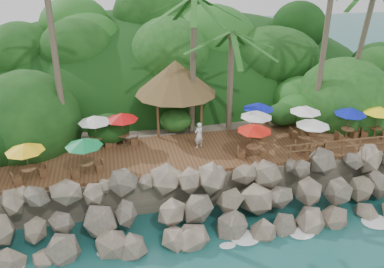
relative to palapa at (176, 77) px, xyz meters
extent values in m
plane|color=#19514F|center=(0.32, -9.68, -5.79)|extent=(140.00, 140.00, 0.00)
cube|color=gray|center=(0.32, 6.32, -4.74)|extent=(32.00, 25.20, 2.10)
ellipsoid|color=#143811|center=(0.32, 13.82, -5.79)|extent=(44.80, 28.00, 15.40)
cube|color=brown|center=(0.32, -3.68, -3.59)|extent=(26.00, 5.00, 0.20)
ellipsoid|color=white|center=(-8.68, -9.38, -5.76)|extent=(1.20, 0.80, 0.06)
ellipsoid|color=white|center=(-5.68, -9.38, -5.76)|extent=(1.20, 0.80, 0.06)
ellipsoid|color=white|center=(-2.68, -9.38, -5.76)|extent=(1.20, 0.80, 0.06)
ellipsoid|color=white|center=(0.32, -9.38, -5.76)|extent=(1.20, 0.80, 0.06)
ellipsoid|color=white|center=(3.32, -9.38, -5.76)|extent=(1.20, 0.80, 0.06)
ellipsoid|color=white|center=(6.32, -9.38, -5.76)|extent=(1.20, 0.80, 0.06)
ellipsoid|color=white|center=(9.32, -9.38, -5.76)|extent=(1.20, 0.80, 0.06)
cylinder|color=brown|center=(-7.11, -0.84, 2.56)|extent=(0.59, 2.89, 11.91)
cylinder|color=brown|center=(0.96, -0.88, 0.78)|extent=(0.65, 0.62, 8.55)
cylinder|color=brown|center=(3.39, -0.98, -0.27)|extent=(0.56, 0.72, 6.44)
ellipsoid|color=#23601E|center=(3.39, -0.98, 2.94)|extent=(6.00, 6.00, 2.40)
cylinder|color=brown|center=(9.57, -1.12, 1.64)|extent=(1.12, 1.57, 10.23)
cylinder|color=brown|center=(12.69, -0.41, 1.25)|extent=(0.72, 1.26, 9.49)
cylinder|color=brown|center=(-1.40, -1.40, -2.29)|extent=(0.16, 0.16, 2.40)
cylinder|color=brown|center=(1.40, -1.40, -2.29)|extent=(0.16, 0.16, 2.40)
cylinder|color=brown|center=(-1.40, 1.40, -2.29)|extent=(0.16, 0.16, 2.40)
cylinder|color=brown|center=(1.40, 1.40, -2.29)|extent=(0.16, 0.16, 2.40)
cone|color=brown|center=(0.00, 0.00, 0.01)|extent=(5.34, 5.34, 2.20)
cylinder|color=brown|center=(7.70, -3.18, -3.14)|extent=(0.08, 0.08, 0.69)
cylinder|color=brown|center=(7.70, -3.18, -2.79)|extent=(0.79, 0.79, 0.05)
cylinder|color=brown|center=(7.70, -3.18, -2.46)|extent=(0.05, 0.05, 2.06)
cone|color=white|center=(7.70, -3.18, -1.57)|extent=(1.97, 1.97, 0.42)
cube|color=brown|center=(7.04, -3.21, -3.28)|extent=(0.41, 0.41, 0.43)
cube|color=brown|center=(8.35, -3.14, -3.28)|extent=(0.41, 0.41, 0.43)
cylinder|color=brown|center=(-5.76, -5.28, -3.14)|extent=(0.08, 0.08, 0.69)
cylinder|color=brown|center=(-5.76, -5.28, -2.79)|extent=(0.79, 0.79, 0.05)
cylinder|color=brown|center=(-5.76, -5.28, -2.46)|extent=(0.05, 0.05, 2.06)
cone|color=#0D7B3C|center=(-5.76, -5.28, -1.57)|extent=(1.97, 1.97, 0.42)
cube|color=brown|center=(-6.37, -5.51, -3.28)|extent=(0.50, 0.50, 0.43)
cube|color=brown|center=(-5.14, -5.06, -3.28)|extent=(0.50, 0.50, 0.43)
cylinder|color=brown|center=(5.00, -2.08, -3.14)|extent=(0.08, 0.08, 0.69)
cylinder|color=brown|center=(5.00, -2.08, -2.79)|extent=(0.79, 0.79, 0.05)
cylinder|color=brown|center=(5.00, -2.08, -2.46)|extent=(0.05, 0.05, 2.06)
cone|color=#0D18B0|center=(5.00, -2.08, -1.57)|extent=(1.97, 1.97, 0.42)
cube|color=brown|center=(4.38, -2.31, -3.28)|extent=(0.51, 0.51, 0.43)
cube|color=brown|center=(5.61, -1.85, -3.28)|extent=(0.51, 0.51, 0.43)
cylinder|color=brown|center=(-3.64, -2.08, -3.14)|extent=(0.08, 0.08, 0.69)
cylinder|color=brown|center=(-3.64, -2.08, -2.79)|extent=(0.79, 0.79, 0.05)
cylinder|color=brown|center=(-3.64, -2.08, -2.46)|extent=(0.05, 0.05, 2.06)
cone|color=red|center=(-3.64, -2.08, -1.57)|extent=(1.97, 1.97, 0.42)
cube|color=brown|center=(-4.29, -1.99, -3.28)|extent=(0.45, 0.45, 0.43)
cube|color=brown|center=(-2.99, -2.17, -3.28)|extent=(0.45, 0.45, 0.43)
cylinder|color=brown|center=(10.25, -4.11, -3.14)|extent=(0.08, 0.08, 0.69)
cylinder|color=brown|center=(10.25, -4.11, -2.79)|extent=(0.79, 0.79, 0.05)
cylinder|color=brown|center=(10.25, -4.11, -2.46)|extent=(0.05, 0.05, 2.06)
cone|color=#0C17A4|center=(10.25, -4.11, -1.57)|extent=(1.97, 1.97, 0.42)
cube|color=brown|center=(9.62, -4.27, -3.28)|extent=(0.48, 0.48, 0.43)
cube|color=brown|center=(10.89, -3.94, -3.28)|extent=(0.48, 0.48, 0.43)
cylinder|color=brown|center=(-8.66, -5.28, -3.14)|extent=(0.08, 0.08, 0.69)
cylinder|color=brown|center=(-8.66, -5.28, -2.79)|extent=(0.79, 0.79, 0.05)
cylinder|color=brown|center=(-8.66, -5.28, -2.46)|extent=(0.05, 0.05, 2.06)
cone|color=yellow|center=(-8.66, -5.28, -1.57)|extent=(1.97, 1.97, 0.42)
cube|color=brown|center=(-9.26, -5.56, -3.28)|extent=(0.52, 0.52, 0.43)
cube|color=brown|center=(-8.07, -5.01, -3.28)|extent=(0.52, 0.52, 0.43)
cylinder|color=brown|center=(3.58, -5.28, -3.14)|extent=(0.08, 0.08, 0.69)
cylinder|color=brown|center=(3.58, -5.28, -2.79)|extent=(0.79, 0.79, 0.05)
cylinder|color=brown|center=(3.58, -5.28, -2.46)|extent=(0.05, 0.05, 2.06)
cone|color=red|center=(3.58, -5.28, -1.57)|extent=(1.97, 1.97, 0.42)
cube|color=brown|center=(2.94, -5.14, -3.28)|extent=(0.47, 0.47, 0.43)
cube|color=brown|center=(4.22, -5.43, -3.28)|extent=(0.47, 0.47, 0.43)
cylinder|color=brown|center=(-5.24, -2.18, -3.14)|extent=(0.08, 0.08, 0.69)
cylinder|color=brown|center=(-5.24, -2.18, -2.79)|extent=(0.79, 0.79, 0.05)
cylinder|color=brown|center=(-5.24, -2.18, -2.46)|extent=(0.05, 0.05, 2.06)
cone|color=silver|center=(-5.24, -2.18, -1.57)|extent=(1.97, 1.97, 0.42)
cube|color=brown|center=(-5.89, -2.27, -3.28)|extent=(0.45, 0.45, 0.43)
cube|color=brown|center=(-4.59, -2.09, -3.28)|extent=(0.45, 0.45, 0.43)
cylinder|color=brown|center=(4.39, -3.35, -3.14)|extent=(0.08, 0.08, 0.69)
cylinder|color=brown|center=(4.39, -3.35, -2.79)|extent=(0.79, 0.79, 0.05)
cylinder|color=brown|center=(4.39, -3.35, -2.46)|extent=(0.05, 0.05, 2.06)
cone|color=white|center=(4.39, -3.35, -1.57)|extent=(1.97, 1.97, 0.42)
cube|color=brown|center=(3.77, -3.57, -3.28)|extent=(0.50, 0.50, 0.43)
cube|color=brown|center=(5.01, -3.14, -3.28)|extent=(0.50, 0.50, 0.43)
cylinder|color=brown|center=(7.13, -5.28, -3.14)|extent=(0.08, 0.08, 0.69)
cylinder|color=brown|center=(7.13, -5.28, -2.79)|extent=(0.79, 0.79, 0.05)
cylinder|color=brown|center=(7.13, -5.28, -2.46)|extent=(0.05, 0.05, 2.06)
cone|color=white|center=(7.13, -5.28, -1.57)|extent=(1.97, 1.97, 0.42)
cube|color=brown|center=(6.51, -5.08, -3.28)|extent=(0.50, 0.50, 0.43)
cube|color=brown|center=(7.76, -5.48, -3.28)|extent=(0.50, 0.50, 0.43)
cylinder|color=brown|center=(12.12, -4.27, -3.14)|extent=(0.08, 0.08, 0.69)
cylinder|color=brown|center=(12.12, -4.27, -2.79)|extent=(0.79, 0.79, 0.05)
cylinder|color=brown|center=(12.12, -4.27, -2.46)|extent=(0.05, 0.05, 2.06)
cone|color=yellow|center=(12.12, -4.27, -1.57)|extent=(1.97, 1.97, 0.42)
cube|color=brown|center=(11.49, -4.08, -3.28)|extent=(0.49, 0.49, 0.43)
cylinder|color=brown|center=(5.50, -6.03, -2.99)|extent=(0.10, 0.10, 1.00)
cylinder|color=brown|center=(6.60, -6.03, -2.99)|extent=(0.10, 0.10, 1.00)
cylinder|color=brown|center=(7.70, -6.03, -2.99)|extent=(0.10, 0.10, 1.00)
cylinder|color=brown|center=(8.80, -6.03, -2.99)|extent=(0.10, 0.10, 1.00)
cylinder|color=brown|center=(9.90, -6.03, -2.99)|extent=(0.10, 0.10, 1.00)
cylinder|color=brown|center=(11.00, -6.03, -2.99)|extent=(0.10, 0.10, 1.00)
cube|color=brown|center=(8.80, -6.03, -2.54)|extent=(7.20, 0.06, 0.06)
cube|color=brown|center=(8.80, -6.03, -2.94)|extent=(7.20, 0.06, 0.06)
imported|color=white|center=(0.82, -3.31, -2.68)|extent=(0.70, 0.59, 1.63)
camera|label=1|loc=(-4.10, -24.88, 7.58)|focal=37.85mm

